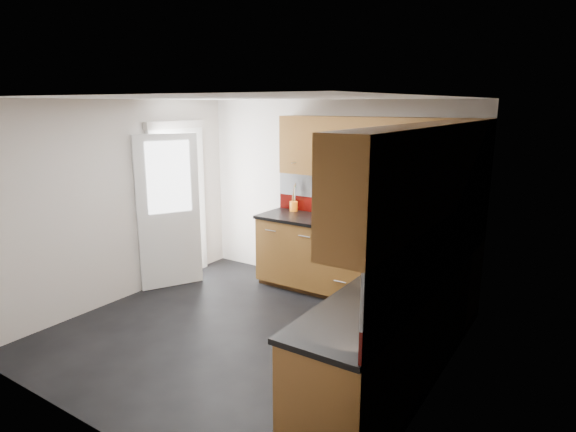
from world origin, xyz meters
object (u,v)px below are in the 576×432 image
Objects in this scene: utensil_pot at (294,205)px; toaster at (461,229)px; food_processor at (446,236)px; gas_hob at (352,223)px.

toaster is (2.19, -0.06, -0.00)m from utensil_pot.
toaster is 0.56m from food_processor.
utensil_pot is (-0.98, 0.23, 0.07)m from gas_hob.
utensil_pot reaches higher than food_processor.
gas_hob is at bearing -172.00° from toaster.
food_processor is at bearing -17.79° from gas_hob.
gas_hob is 1.99× the size of food_processor.
toaster is (1.22, 0.17, 0.07)m from gas_hob.
food_processor is (2.19, -0.62, 0.04)m from utensil_pot.
utensil_pot is 2.19m from toaster.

